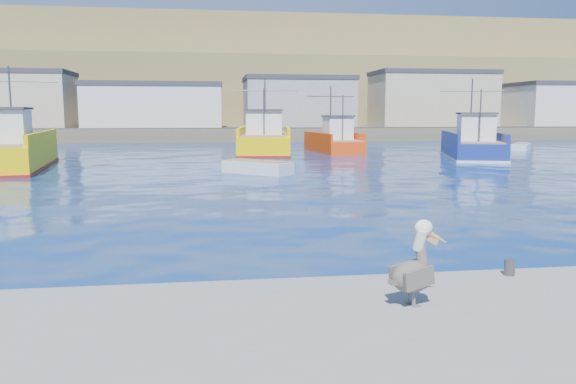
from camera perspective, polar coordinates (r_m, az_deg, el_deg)
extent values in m
plane|color=#071958|center=(13.82, 3.27, -6.95)|extent=(260.00, 260.00, 0.00)
cylinder|color=#4C4C4C|center=(11.57, 21.58, -7.15)|extent=(0.20, 0.20, 0.30)
cube|color=brown|center=(85.18, -6.23, 6.09)|extent=(160.00, 30.00, 1.60)
cube|color=brown|center=(111.15, -6.69, 9.20)|extent=(180.00, 40.00, 14.00)
cube|color=brown|center=(131.33, -6.93, 11.19)|extent=(200.00, 40.00, 24.00)
cube|color=#2D2D2D|center=(74.16, -5.97, 6.48)|extent=(150.00, 5.00, 0.10)
cube|color=tan|center=(84.03, -25.82, 8.26)|extent=(14.00, 9.00, 7.00)
cube|color=#333338|center=(84.18, -25.98, 10.84)|extent=(14.28, 9.18, 0.60)
cube|color=silver|center=(80.43, -13.37, 8.35)|extent=(18.00, 11.00, 5.50)
cube|color=#333338|center=(80.52, -13.44, 10.52)|extent=(18.36, 11.22, 0.60)
cube|color=gray|center=(81.09, 1.01, 8.91)|extent=(15.00, 10.00, 6.50)
cube|color=#333338|center=(81.22, 1.02, 11.41)|extent=(15.30, 10.20, 0.60)
cube|color=tan|center=(86.50, 14.38, 8.94)|extent=(17.00, 9.00, 7.50)
cube|color=#333338|center=(86.67, 14.47, 11.61)|extent=(17.34, 9.18, 0.60)
cube|color=silver|center=(95.83, 25.60, 7.84)|extent=(13.00, 10.00, 6.00)
cube|color=#333338|center=(95.93, 25.72, 9.81)|extent=(13.26, 10.20, 0.60)
cube|color=#FFD300|center=(40.96, -26.38, 3.35)|extent=(5.95, 13.29, 1.67)
cube|color=#FFD300|center=(40.57, -23.68, 5.15)|extent=(1.93, 12.50, 0.70)
cube|color=maroon|center=(41.02, -26.31, 2.26)|extent=(6.07, 13.55, 0.25)
cube|color=#8C7251|center=(40.91, -26.45, 4.58)|extent=(5.54, 12.73, 0.10)
cube|color=white|center=(38.99, -27.07, 5.96)|extent=(3.39, 3.58, 2.00)
cube|color=#333338|center=(38.98, -27.18, 7.58)|extent=(3.66, 3.99, 0.15)
cylinder|color=#4C4C4C|center=(42.14, -26.34, 8.00)|extent=(0.13, 0.13, 5.00)
cylinder|color=#4C4C4C|center=(42.19, -26.46, 10.04)|extent=(5.95, 0.88, 0.08)
cube|color=#FFD300|center=(51.35, -2.36, 4.93)|extent=(5.84, 13.05, 1.64)
cube|color=#FFD300|center=(51.29, -0.06, 6.24)|extent=(1.74, 12.31, 0.70)
cube|color=#FFD300|center=(51.38, -4.66, 6.22)|extent=(1.74, 12.31, 0.70)
cube|color=maroon|center=(51.39, -2.35, 4.07)|extent=(5.96, 13.31, 0.25)
cube|color=#8C7251|center=(51.31, -2.36, 5.90)|extent=(5.43, 12.51, 0.10)
cube|color=white|center=(49.39, -2.42, 7.04)|extent=(3.41, 3.50, 2.00)
cube|color=#333338|center=(49.38, -2.42, 8.32)|extent=(3.67, 3.90, 0.15)
cylinder|color=#4C4C4C|center=(52.54, -2.35, 8.62)|extent=(0.13, 0.13, 5.00)
cylinder|color=#4C4C4C|center=(47.49, -2.48, 8.09)|extent=(0.11, 0.11, 4.00)
cylinder|color=#4C4C4C|center=(52.58, -2.36, 10.26)|extent=(6.07, 0.81, 0.08)
cube|color=navy|center=(47.79, 18.14, 4.14)|extent=(6.51, 11.05, 1.36)
cube|color=navy|center=(48.05, 20.23, 5.30)|extent=(3.17, 9.86, 0.70)
cube|color=navy|center=(47.49, 16.14, 5.45)|extent=(3.17, 9.86, 0.70)
cube|color=silver|center=(47.83, 18.11, 3.39)|extent=(6.65, 11.27, 0.25)
cube|color=#8C7251|center=(47.75, 18.18, 5.02)|extent=(6.11, 10.57, 0.10)
cube|color=white|center=(46.17, 18.55, 6.22)|extent=(3.20, 3.24, 2.00)
cube|color=#333338|center=(46.16, 18.61, 7.58)|extent=(3.47, 3.59, 0.15)
cylinder|color=#4C4C4C|center=(48.74, 18.11, 7.96)|extent=(0.15, 0.15, 5.00)
cylinder|color=#4C4C4C|center=(44.62, 18.94, 7.31)|extent=(0.12, 0.12, 4.00)
cylinder|color=#4C4C4C|center=(48.77, 18.19, 9.72)|extent=(4.92, 1.55, 0.08)
cube|color=#EC410D|center=(52.31, 4.60, 4.68)|extent=(4.09, 8.86, 1.11)
cube|color=#EC410D|center=(52.77, 6.18, 5.68)|extent=(1.07, 8.38, 0.70)
cube|color=#EC410D|center=(51.81, 3.02, 5.67)|extent=(1.07, 8.38, 0.70)
cube|color=#8C7251|center=(52.28, 4.61, 5.35)|extent=(3.80, 8.50, 0.10)
cube|color=white|center=(51.02, 5.09, 6.46)|extent=(2.46, 2.37, 2.00)
cube|color=#333338|center=(51.01, 5.10, 7.69)|extent=(2.65, 2.64, 0.15)
cylinder|color=#4C4C4C|center=(53.04, 4.34, 8.03)|extent=(0.13, 0.13, 5.00)
cylinder|color=#4C4C4C|center=(49.79, 5.58, 7.45)|extent=(0.11, 0.11, 4.00)
cylinder|color=#4C4C4C|center=(53.06, 4.36, 9.65)|extent=(4.49, 0.55, 0.08)
cube|color=silver|center=(33.55, -3.15, 2.36)|extent=(4.21, 4.15, 0.88)
cube|color=#8C7251|center=(33.51, -3.15, 3.16)|extent=(3.67, 3.61, 0.09)
cube|color=silver|center=(59.40, 22.61, 4.19)|extent=(3.47, 3.96, 0.79)
cube|color=#8C7251|center=(59.38, 22.63, 4.59)|extent=(3.00, 3.47, 0.08)
cylinder|color=#595451|center=(9.32, 12.66, -10.55)|extent=(0.07, 0.07, 0.26)
cube|color=#595451|center=(9.38, 12.87, -11.21)|extent=(0.16, 0.14, 0.01)
cylinder|color=#595451|center=(9.44, 12.04, -10.28)|extent=(0.07, 0.07, 0.26)
cube|color=#595451|center=(9.51, 12.25, -10.93)|extent=(0.16, 0.14, 0.01)
ellipsoid|color=#38332D|center=(9.29, 12.53, -8.38)|extent=(0.86, 0.65, 0.52)
cube|color=#38332D|center=(9.12, 13.19, -8.56)|extent=(0.57, 0.23, 0.38)
cube|color=#38332D|center=(9.42, 11.67, -7.97)|extent=(0.57, 0.23, 0.38)
cube|color=#38332D|center=(9.11, 10.85, -9.04)|extent=(0.23, 0.19, 0.11)
cylinder|color=#38332D|center=(9.32, 13.45, -6.54)|extent=(0.25, 0.31, 0.41)
cylinder|color=white|center=(9.22, 13.28, -4.73)|extent=(0.24, 0.30, 0.39)
ellipsoid|color=white|center=(9.22, 13.61, -3.54)|extent=(0.36, 0.32, 0.26)
cone|color=gold|center=(9.40, 14.71, -4.39)|extent=(0.54, 0.28, 0.36)
cube|color=tan|center=(9.35, 14.25, -4.67)|extent=(0.32, 0.14, 0.23)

